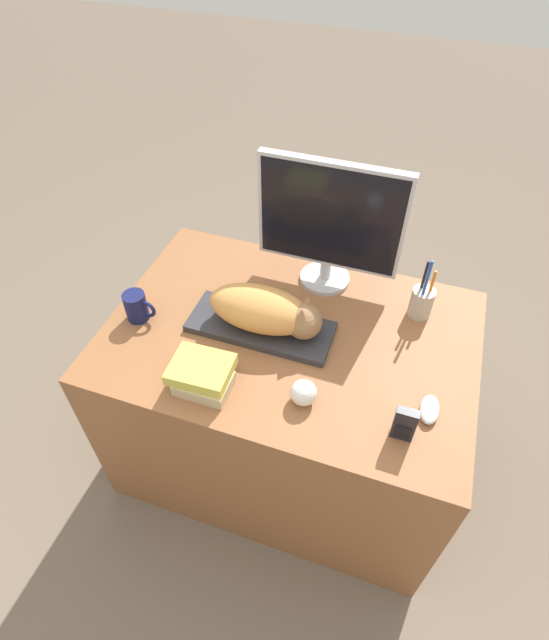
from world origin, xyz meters
TOP-DOWN VIEW (x-y plane):
  - ground_plane at (0.00, 0.00)m, footprint 12.00×12.00m
  - desk at (0.00, 0.40)m, footprint 1.15×0.79m
  - keyboard at (-0.09, 0.38)m, footprint 0.45×0.18m
  - cat at (-0.07, 0.38)m, footprint 0.36×0.16m
  - monitor at (0.04, 0.68)m, footprint 0.47×0.17m
  - computer_mouse at (0.45, 0.24)m, footprint 0.05×0.10m
  - coffee_mug at (-0.48, 0.30)m, footprint 0.11×0.07m
  - pen_cup at (0.37, 0.62)m, footprint 0.07×0.07m
  - baseball at (0.11, 0.17)m, footprint 0.07×0.07m
  - phone at (0.39, 0.14)m, footprint 0.06×0.03m
  - book_stack at (-0.17, 0.13)m, footprint 0.18×0.15m

SIDE VIEW (x-z plane):
  - ground_plane at x=0.00m, z-range 0.00..0.00m
  - desk at x=0.00m, z-range 0.00..0.71m
  - keyboard at x=-0.09m, z-range 0.71..0.73m
  - computer_mouse at x=0.45m, z-range 0.71..0.74m
  - baseball at x=0.11m, z-range 0.71..0.78m
  - book_stack at x=-0.17m, z-range 0.71..0.79m
  - coffee_mug at x=-0.48m, z-range 0.71..0.81m
  - phone at x=0.39m, z-range 0.70..0.82m
  - pen_cup at x=0.37m, z-range 0.65..0.88m
  - cat at x=-0.07m, z-range 0.73..0.86m
  - monitor at x=0.04m, z-range 0.73..1.18m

